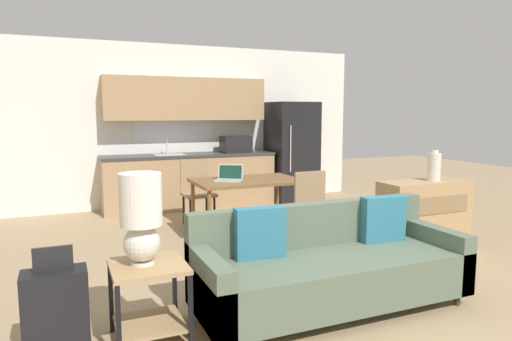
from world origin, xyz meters
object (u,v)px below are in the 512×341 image
Objects in this scene: credenza at (424,216)px; vase at (434,167)px; dining_table at (247,185)px; side_table at (149,289)px; laptop at (230,177)px; suitcase at (56,312)px; couch at (328,266)px; dining_chair_far_left at (197,189)px; table_lamp at (141,216)px; refrigerator at (292,152)px; dining_chair_near_right at (304,204)px.

vase reaches higher than credenza.
credenza is at bearing -40.54° from dining_table.
laptop reaches higher than side_table.
couch is at bearing -1.36° from suitcase.
vase is at bearing 24.16° from couch.
couch is at bearing -95.33° from dining_table.
dining_chair_far_left reaches higher than credenza.
laptop is (1.46, 2.27, -0.11)m from table_lamp.
side_table is 0.75× the size of suitcase.
vase is at bearing -39.32° from dining_table.
dining_table is at bearing 139.46° from credenza.
side_table is 3.54m from vase.
refrigerator reaches higher than suitcase.
credenza is at bearing -90.19° from refrigerator.
side_table is 0.51× the size of credenza.
side_table is at bearing 179.63° from couch.
dining_table is 0.87m from dining_chair_near_right.
credenza is at bearing 168.32° from vase.
dining_table is at bearing 140.68° from vase.
dining_table is 2.13× the size of table_lamp.
vase is 0.48× the size of suitcase.
side_table is 3.31m from dining_chair_far_left.
table_lamp reaches higher than credenza.
refrigerator is 5.06× the size of vase.
credenza is 1.47× the size of suitcase.
suitcase is (-2.03, 0.05, -0.05)m from couch.
couch is at bearing -57.17° from laptop.
table_lamp is at bearing 150.85° from side_table.
dining_table is 2.25m from vase.
dining_table is at bearing 44.94° from suitcase.
refrigerator is 2.38m from dining_chair_far_left.
couch is 3.10m from dining_chair_far_left.
dining_chair_far_left is (-2.16, 2.21, -0.46)m from vase.
dining_table is 2.83m from side_table.
dining_table is at bearing 84.67° from couch.
vase reaches higher than side_table.
refrigerator is 2.66m from laptop.
dining_table is 1.83× the size of suitcase.
couch is 1.57m from table_lamp.
side_table is 0.88× the size of table_lamp.
table_lamp is at bearing -2.09° from suitcase.
side_table is at bearing -165.69° from vase.
vase reaches higher than dining_chair_far_left.
laptop reaches higher than couch.
dining_chair_near_right is 3.07m from suitcase.
dining_chair_far_left is (-2.07, -1.10, -0.37)m from refrigerator.
suitcase is at bearing -99.35° from laptop.
vase reaches higher than laptop.
credenza is at bearing -4.64° from laptop.
vase is 0.38× the size of dining_chair_far_left.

